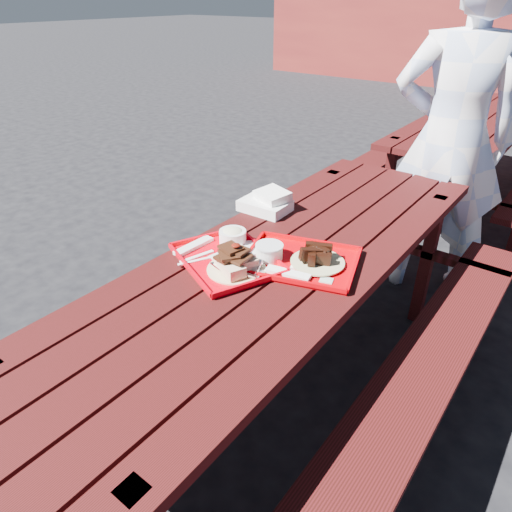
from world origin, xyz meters
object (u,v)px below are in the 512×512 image
(person, at_px, (451,141))
(picnic_table_far, at_px, (472,141))
(near_tray, at_px, (231,254))
(picnic_table_near, at_px, (279,297))
(far_tray, at_px, (299,259))

(person, bearing_deg, picnic_table_far, -105.31)
(near_tray, bearing_deg, picnic_table_near, 47.79)
(picnic_table_near, relative_size, picnic_table_far, 1.00)
(picnic_table_far, distance_m, near_tray, 2.95)
(picnic_table_near, bearing_deg, picnic_table_far, 90.00)
(picnic_table_far, xyz_separation_m, far_tray, (0.09, -2.81, 0.21))
(near_tray, distance_m, person, 1.54)
(picnic_table_far, bearing_deg, person, -82.42)
(near_tray, xyz_separation_m, person, (0.32, 1.50, 0.14))
(near_tray, relative_size, person, 0.27)
(near_tray, xyz_separation_m, far_tray, (0.21, 0.13, -0.01))
(picnic_table_near, distance_m, person, 1.42)
(near_tray, distance_m, far_tray, 0.25)
(picnic_table_far, height_order, near_tray, near_tray)
(picnic_table_near, relative_size, near_tray, 4.91)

